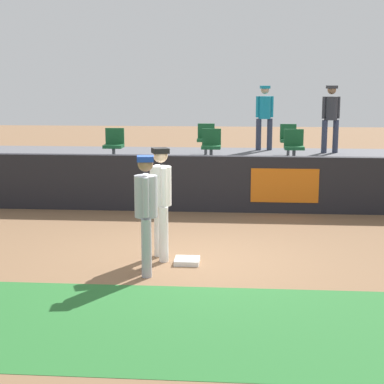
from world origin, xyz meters
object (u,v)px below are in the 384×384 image
player_fielder_home (161,195)px  spectator_capped (265,113)px  player_runner_visitor (146,206)px  seat_back_right (288,138)px  spectator_hooded (331,114)px  seat_front_center (211,144)px  seat_front_right (294,145)px  seat_back_center (206,137)px  first_base (187,261)px  seat_front_left (114,143)px

player_fielder_home → spectator_capped: spectator_capped is taller
spectator_capped → player_runner_visitor: bearing=64.2°
seat_back_right → spectator_hooded: size_ratio=0.45×
spectator_capped → seat_back_right: bearing=105.4°
seat_back_right → spectator_capped: spectator_capped is taller
player_fielder_home → spectator_capped: bearing=144.9°
seat_front_center → seat_front_right: bearing=0.0°
spectator_hooded → seat_front_center: bearing=21.1°
player_fielder_home → seat_front_right: player_fielder_home is taller
seat_back_center → spectator_capped: bearing=35.0°
player_runner_visitor → seat_front_center: size_ratio=2.18×
seat_front_center → seat_back_center: bearing=97.5°
seat_front_right → seat_back_center: (-2.26, 1.80, -0.00)m
seat_front_right → spectator_hooded: 2.76m
player_fielder_home → seat_back_center: (0.34, 7.06, 0.32)m
seat_back_center → spectator_hooded: size_ratio=0.45×
first_base → seat_front_right: bearing=68.7°
seat_front_left → seat_back_center: same height
player_runner_visitor → seat_back_center: 7.91m
seat_back_right → spectator_hooded: 1.48m
first_base → seat_front_right: size_ratio=0.48×
first_base → spectator_capped: (1.53, 8.46, 1.96)m
seat_front_left → seat_back_center: bearing=39.3°
spectator_hooded → spectator_capped: bearing=-32.3°
first_base → player_fielder_home: player_fielder_home is taller
seat_back_right → spectator_capped: (-0.62, 1.15, 0.61)m
seat_back_right → seat_front_left: same height
seat_front_center → seat_front_left: (-2.44, 0.00, 0.00)m
spectator_capped → player_fielder_home: bearing=63.7°
first_base → player_fielder_home: bearing=151.6°
player_fielder_home → spectator_capped: 8.50m
player_runner_visitor → seat_back_right: bearing=152.7°
first_base → seat_back_right: 7.73m
seat_front_center → seat_back_right: 2.71m
seat_front_center → seat_front_right: 2.03m
seat_back_center → spectator_capped: spectator_capped is taller
player_runner_visitor → seat_front_right: (2.72, 6.09, 0.33)m
player_fielder_home → seat_front_center: player_fielder_home is taller
first_base → seat_front_center: (0.12, 5.51, 1.35)m
player_runner_visitor → player_fielder_home: bearing=163.5°
first_base → player_fielder_home: size_ratio=0.22×
player_runner_visitor → seat_back_right: player_runner_visitor is taller
player_runner_visitor → seat_back_center: size_ratio=2.18×
first_base → spectator_hooded: bearing=67.0°
spectator_hooded → seat_back_center: bearing=-5.6°
seat_back_right → spectator_capped: 1.44m
first_base → seat_front_left: size_ratio=0.48×
first_base → seat_back_center: (-0.12, 7.31, 1.35)m
spectator_hooded → first_base: bearing=51.6°
first_base → seat_front_left: bearing=112.8°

